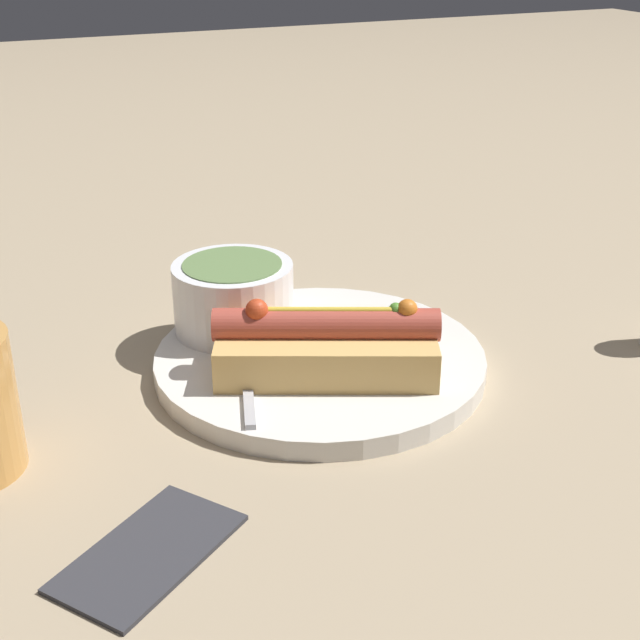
% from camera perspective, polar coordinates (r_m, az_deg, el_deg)
% --- Properties ---
extents(ground_plane, '(4.00, 4.00, 0.00)m').
position_cam_1_polar(ground_plane, '(0.70, 0.00, -3.21)').
color(ground_plane, tan).
extents(dinner_plate, '(0.26, 0.26, 0.02)m').
position_cam_1_polar(dinner_plate, '(0.69, 0.00, -2.65)').
color(dinner_plate, white).
rests_on(dinner_plate, ground_plane).
extents(hot_dog, '(0.18, 0.13, 0.06)m').
position_cam_1_polar(hot_dog, '(0.65, 0.40, -1.63)').
color(hot_dog, '#DBAD60').
rests_on(hot_dog, dinner_plate).
extents(soup_bowl, '(0.10, 0.10, 0.06)m').
position_cam_1_polar(soup_bowl, '(0.72, -5.57, 1.66)').
color(soup_bowl, white).
rests_on(soup_bowl, dinner_plate).
extents(spoon, '(0.06, 0.15, 0.01)m').
position_cam_1_polar(spoon, '(0.69, -4.83, -1.83)').
color(spoon, '#B7B7BC').
rests_on(spoon, dinner_plate).
extents(napkin, '(0.12, 0.11, 0.01)m').
position_cam_1_polar(napkin, '(0.52, -10.89, -14.27)').
color(napkin, '#333338').
rests_on(napkin, ground_plane).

